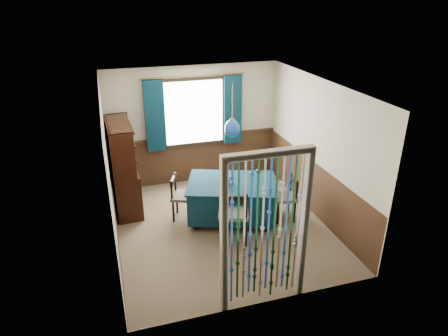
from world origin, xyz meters
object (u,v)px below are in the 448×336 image
object	(u,v)px
chair_far	(232,180)
vase_table	(226,178)
chair_right	(286,197)
dining_table	(232,198)
chair_near	(233,214)
pendant_lamp	(232,129)
chair_left	(181,196)
sideboard	(124,179)
bowl_shelf	(125,153)
vase_sideboard	(125,157)

from	to	relation	value
chair_far	vase_table	size ratio (longest dim) A/B	5.02
chair_right	vase_table	size ratio (longest dim) A/B	4.56
dining_table	chair_near	world-z (taller)	chair_near
pendant_lamp	chair_left	bearing A→B (deg)	159.94
chair_left	pendant_lamp	distance (m)	1.59
chair_left	pendant_lamp	size ratio (longest dim) A/B	0.90
sideboard	bowl_shelf	bearing A→B (deg)	-76.36
vase_sideboard	chair_near	bearing A→B (deg)	-51.19
vase_sideboard	sideboard	bearing A→B (deg)	-105.44
dining_table	chair_near	xyz separation A→B (m)	(-0.19, -0.69, 0.09)
dining_table	pendant_lamp	xyz separation A→B (m)	(-0.00, -0.00, 1.31)
chair_near	bowl_shelf	bearing A→B (deg)	154.37
chair_left	vase_sideboard	xyz separation A→B (m)	(-0.89, 0.93, 0.50)
bowl_shelf	sideboard	bearing A→B (deg)	106.26
chair_near	pendant_lamp	bearing A→B (deg)	92.98
chair_far	chair_right	world-z (taller)	chair_far
dining_table	chair_left	world-z (taller)	chair_left
chair_far	vase_sideboard	distance (m)	2.09
chair_right	vase_table	xyz separation A→B (m)	(-1.05, 0.28, 0.39)
chair_far	vase_table	distance (m)	0.77
vase_sideboard	vase_table	bearing A→B (deg)	-37.08
chair_far	chair_left	world-z (taller)	chair_far
chair_left	vase_table	bearing A→B (deg)	89.83
dining_table	chair_right	xyz separation A→B (m)	(0.94, -0.27, 0.01)
chair_near	pendant_lamp	xyz separation A→B (m)	(0.19, 0.69, 1.22)
dining_table	chair_far	xyz separation A→B (m)	(0.20, 0.62, 0.05)
sideboard	chair_right	bearing A→B (deg)	-27.87
chair_far	chair_near	bearing A→B (deg)	82.41
chair_far	vase_sideboard	bearing A→B (deg)	-8.43
dining_table	chair_right	world-z (taller)	chair_right
dining_table	chair_near	size ratio (longest dim) A/B	1.85
chair_left	vase_sideboard	distance (m)	1.38
chair_right	pendant_lamp	bearing A→B (deg)	81.11
chair_near	vase_sideboard	bearing A→B (deg)	147.33
chair_near	chair_right	size ratio (longest dim) A/B	1.18
sideboard	vase_table	distance (m)	1.99
chair_near	chair_left	world-z (taller)	chair_near
chair_near	bowl_shelf	size ratio (longest dim) A/B	4.98
chair_left	chair_right	size ratio (longest dim) A/B	1.00
dining_table	bowl_shelf	bearing A→B (deg)	174.38
sideboard	vase_table	world-z (taller)	sideboard
sideboard	vase_sideboard	bearing A→B (deg)	71.95
chair_near	chair_far	size ratio (longest dim) A/B	1.07
bowl_shelf	chair_left	bearing A→B (deg)	-29.69
dining_table	pendant_lamp	size ratio (longest dim) A/B	1.98
dining_table	chair_right	bearing A→B (deg)	3.56
vase_table	sideboard	bearing A→B (deg)	149.01
chair_left	chair_right	world-z (taller)	chair_right
pendant_lamp	bowl_shelf	size ratio (longest dim) A/B	4.68
chair_far	vase_sideboard	world-z (taller)	vase_sideboard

